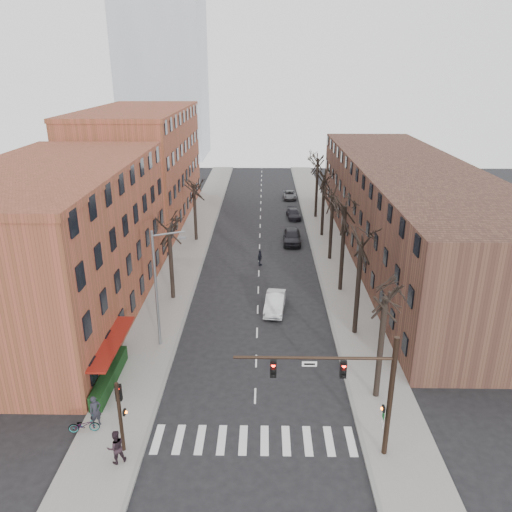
{
  "coord_description": "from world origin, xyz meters",
  "views": [
    {
      "loc": [
        0.49,
        -22.32,
        19.51
      ],
      "look_at": [
        -0.19,
        18.41,
        4.0
      ],
      "focal_mm": 35.0,
      "sensor_mm": 36.0,
      "label": 1
    }
  ],
  "objects_px": {
    "pedestrian_a": "(95,411)",
    "parked_car_near": "(292,236)",
    "silver_sedan": "(275,303)",
    "bicycle": "(84,425)",
    "parked_car_mid": "(293,214)"
  },
  "relations": [
    {
      "from": "pedestrian_a",
      "to": "parked_car_near",
      "type": "bearing_deg",
      "value": 28.34
    },
    {
      "from": "silver_sedan",
      "to": "bicycle",
      "type": "height_order",
      "value": "silver_sedan"
    },
    {
      "from": "parked_car_mid",
      "to": "silver_sedan",
      "type": "bearing_deg",
      "value": -100.93
    },
    {
      "from": "silver_sedan",
      "to": "pedestrian_a",
      "type": "bearing_deg",
      "value": -118.88
    },
    {
      "from": "silver_sedan",
      "to": "bicycle",
      "type": "bearing_deg",
      "value": -119.17
    },
    {
      "from": "pedestrian_a",
      "to": "silver_sedan",
      "type": "bearing_deg",
      "value": 14.78
    },
    {
      "from": "parked_car_near",
      "to": "pedestrian_a",
      "type": "bearing_deg",
      "value": -109.81
    },
    {
      "from": "silver_sedan",
      "to": "pedestrian_a",
      "type": "height_order",
      "value": "pedestrian_a"
    },
    {
      "from": "parked_car_near",
      "to": "parked_car_mid",
      "type": "relative_size",
      "value": 1.18
    },
    {
      "from": "pedestrian_a",
      "to": "bicycle",
      "type": "height_order",
      "value": "pedestrian_a"
    },
    {
      "from": "silver_sedan",
      "to": "bicycle",
      "type": "xyz_separation_m",
      "value": [
        -11.07,
        -15.49,
        -0.13
      ]
    },
    {
      "from": "silver_sedan",
      "to": "parked_car_mid",
      "type": "xyz_separation_m",
      "value": [
        3.07,
        27.79,
        -0.12
      ]
    },
    {
      "from": "bicycle",
      "to": "parked_car_near",
      "type": "bearing_deg",
      "value": -30.94
    },
    {
      "from": "silver_sedan",
      "to": "pedestrian_a",
      "type": "relative_size",
      "value": 2.35
    },
    {
      "from": "silver_sedan",
      "to": "parked_car_near",
      "type": "relative_size",
      "value": 0.89
    }
  ]
}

